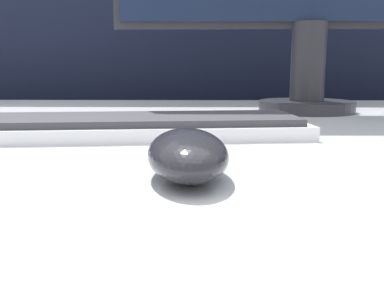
{
  "coord_description": "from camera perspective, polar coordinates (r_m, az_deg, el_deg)",
  "views": [
    {
      "loc": [
        -0.0,
        -0.54,
        0.79
      ],
      "look_at": [
        -0.01,
        -0.18,
        0.73
      ],
      "focal_mm": 42.0,
      "sensor_mm": 36.0,
      "label": 1
    }
  ],
  "objects": [
    {
      "name": "partition_panel",
      "position": [
        1.23,
        1.15,
        3.64
      ],
      "size": [
        5.0,
        0.03,
        1.31
      ],
      "color": "black",
      "rests_on": "ground_plane"
    },
    {
      "name": "computer_mouse_near",
      "position": [
        0.33,
        -0.11,
        -1.32
      ],
      "size": [
        0.07,
        0.12,
        0.04
      ],
      "rotation": [
        0.0,
        0.0,
        0.1
      ],
      "color": "#232328",
      "rests_on": "desk"
    },
    {
      "name": "keyboard",
      "position": [
        0.54,
        -6.0,
        2.27
      ],
      "size": [
        0.4,
        0.17,
        0.02
      ],
      "rotation": [
        0.0,
        0.0,
        0.11
      ],
      "color": "silver",
      "rests_on": "desk"
    }
  ]
}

